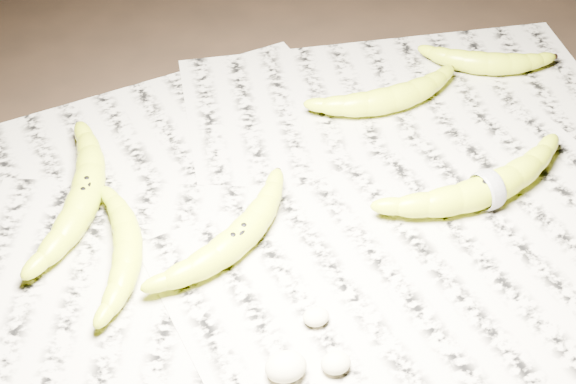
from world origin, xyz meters
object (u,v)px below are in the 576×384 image
object	(u,v)px
banana_left_a	(85,192)
banana_left_b	(127,248)
banana_taped	(488,187)
banana_center	(237,237)
banana_upper_b	(487,61)
banana_upper_a	(391,97)

from	to	relation	value
banana_left_a	banana_left_b	xyz separation A→B (m)	(0.03, -0.09, -0.00)
banana_taped	banana_left_a	bearing A→B (deg)	153.77
banana_left_a	banana_center	world-z (taller)	banana_left_a
banana_left_b	banana_taped	size ratio (longest dim) A/B	0.73
banana_center	banana_upper_b	world-z (taller)	banana_center
banana_left_a	banana_center	bearing A→B (deg)	-108.53
banana_taped	banana_upper_a	size ratio (longest dim) A/B	1.25
banana_left_a	banana_taped	bearing A→B (deg)	-86.36
banana_taped	banana_upper_b	bearing A→B (deg)	52.61
banana_upper_b	banana_taped	bearing A→B (deg)	-93.29
banana_upper_a	banana_upper_b	size ratio (longest dim) A/B	1.17
banana_left_b	banana_center	world-z (taller)	banana_center
banana_left_a	banana_center	xyz separation A→B (m)	(0.15, -0.11, -0.00)
banana_left_b	banana_upper_b	world-z (taller)	same
banana_upper_a	banana_taped	bearing A→B (deg)	-82.49
banana_center	banana_left_a	bearing A→B (deg)	106.42
banana_upper_a	banana_left_a	bearing A→B (deg)	-174.88
banana_upper_b	banana_upper_a	bearing A→B (deg)	-142.30
banana_left_a	banana_upper_a	world-z (taller)	banana_left_a
banana_left_b	banana_upper_a	xyz separation A→B (m)	(0.36, 0.17, 0.00)
banana_left_a	banana_upper_b	world-z (taller)	banana_left_a
banana_left_b	banana_taped	world-z (taller)	banana_taped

